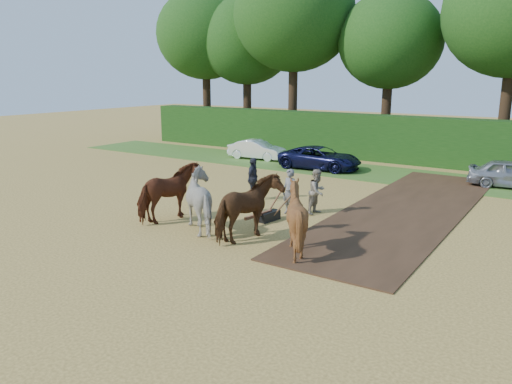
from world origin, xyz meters
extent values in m
plane|color=gold|center=(0.00, 0.00, 0.00)|extent=(120.00, 120.00, 0.00)
cube|color=#472D1C|center=(1.50, 7.00, 0.03)|extent=(4.50, 17.00, 0.05)
cube|color=#38601E|center=(0.00, 14.00, 0.01)|extent=(50.00, 5.00, 0.03)
cube|color=#14380F|center=(0.00, 18.50, 1.50)|extent=(46.00, 1.60, 3.00)
imported|color=#B0A88A|center=(-1.47, 4.45, 0.93)|extent=(0.80, 0.98, 1.86)
imported|color=#252731|center=(-4.95, 4.90, 0.98)|extent=(0.76, 1.23, 1.95)
imported|color=brown|center=(-5.79, 0.35, 1.13)|extent=(1.59, 2.81, 2.25)
imported|color=beige|center=(-3.86, 0.23, 1.13)|extent=(2.49, 2.22, 2.25)
imported|color=brown|center=(-1.93, 0.11, 1.13)|extent=(1.59, 2.81, 2.25)
imported|color=brown|center=(0.00, -0.01, 1.13)|extent=(2.10, 2.29, 2.26)
cube|color=black|center=(-2.56, 2.47, 0.19)|extent=(0.51, 1.01, 0.38)
cube|color=brown|center=(-2.65, 1.84, 0.38)|extent=(0.32, 1.50, 0.11)
cylinder|color=brown|center=(-2.71, 3.09, 0.59)|extent=(0.07, 1.09, 0.79)
cylinder|color=brown|center=(-2.24, 3.02, 0.59)|extent=(0.37, 1.06, 0.79)
imported|color=#96978F|center=(-2.37, 3.75, 0.94)|extent=(0.74, 0.54, 1.88)
imported|color=white|center=(-10.98, 14.39, 0.65)|extent=(4.06, 1.72, 1.30)
imported|color=#121439|center=(-5.78, 13.41, 0.69)|extent=(5.06, 2.49, 1.38)
cylinder|color=#382616|center=(-21.00, 21.50, 2.93)|extent=(0.70, 0.70, 5.85)
ellipsoid|color=#163F11|center=(-21.00, 21.50, 9.00)|extent=(8.40, 8.40, 7.73)
cylinder|color=#382616|center=(-17.00, 22.00, 2.70)|extent=(0.70, 0.70, 5.40)
ellipsoid|color=#163F11|center=(-17.00, 22.00, 8.32)|extent=(7.80, 7.80, 7.18)
cylinder|color=#382616|center=(-12.00, 21.00, 3.26)|extent=(0.70, 0.70, 6.53)
ellipsoid|color=#163F11|center=(-12.00, 21.00, 9.97)|extent=(9.20, 9.20, 8.46)
cylinder|color=#382616|center=(-5.00, 22.50, 2.59)|extent=(0.70, 0.70, 5.17)
ellipsoid|color=#163F11|center=(-5.00, 22.50, 7.95)|extent=(7.40, 7.40, 6.81)
cylinder|color=#382616|center=(3.00, 21.50, 3.04)|extent=(0.70, 0.70, 6.08)
camera|label=1|loc=(7.41, -13.53, 5.63)|focal=35.00mm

